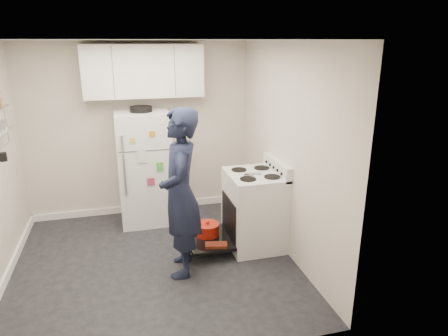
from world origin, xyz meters
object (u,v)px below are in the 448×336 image
object	(u,v)px
electric_range	(253,210)
refrigerator	(145,167)
person	(180,194)
open_oven_door	(208,235)

from	to	relation	value
electric_range	refrigerator	xyz separation A→B (m)	(-1.24, 1.10, 0.33)
refrigerator	person	bearing A→B (deg)	-79.38
refrigerator	person	xyz separation A→B (m)	(0.28, -1.47, 0.13)
person	electric_range	bearing A→B (deg)	121.06
electric_range	person	bearing A→B (deg)	-158.77
electric_range	person	xyz separation A→B (m)	(-0.96, -0.37, 0.46)
refrigerator	person	world-z (taller)	person
electric_range	refrigerator	size ratio (longest dim) A/B	0.67
refrigerator	person	size ratio (longest dim) A/B	0.89
open_oven_door	person	distance (m)	0.93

